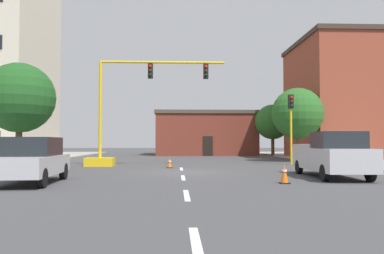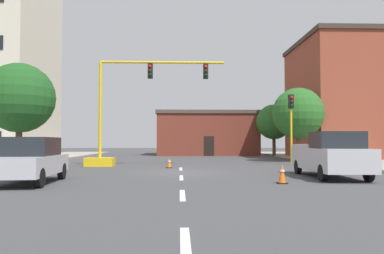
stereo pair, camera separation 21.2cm
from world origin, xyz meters
TOP-DOWN VIEW (x-y plane):
  - ground_plane at (0.00, 0.00)m, footprint 160.00×160.00m
  - sidewalk_right at (13.20, 8.00)m, footprint 6.00×56.00m
  - lane_stripe_seg_0 at (0.00, -14.00)m, footprint 0.16×2.40m
  - lane_stripe_seg_1 at (0.00, -8.50)m, footprint 0.16×2.40m
  - lane_stripe_seg_2 at (0.00, -3.00)m, footprint 0.16×2.40m
  - lane_stripe_seg_3 at (0.00, 2.50)m, footprint 0.16×2.40m
  - building_brick_center at (3.22, 27.59)m, footprint 11.92×9.64m
  - building_row_right at (17.88, 15.32)m, footprint 13.87×10.67m
  - traffic_signal_gantry at (-4.06, 5.14)m, footprint 8.93×1.20m
  - traffic_light_pole_right at (7.57, 6.22)m, footprint 0.32×0.47m
  - tree_right_mid at (9.30, 10.20)m, footprint 4.03×4.03m
  - tree_right_far at (10.23, 21.79)m, footprint 3.81×3.81m
  - tree_left_near at (-9.30, 2.57)m, footprint 4.01×4.01m
  - pickup_truck_silver at (6.53, -3.11)m, footprint 2.23×5.48m
  - sedan_silver_near_left at (-5.74, -5.08)m, footprint 2.09×4.59m
  - traffic_cone_roadside_a at (3.75, -5.52)m, footprint 0.36×0.36m
  - traffic_cone_roadside_b at (-0.69, 3.39)m, footprint 0.36×0.36m

SIDE VIEW (x-z plane):
  - ground_plane at x=0.00m, z-range 0.00..0.00m
  - lane_stripe_seg_0 at x=0.00m, z-range 0.00..0.01m
  - lane_stripe_seg_1 at x=0.00m, z-range 0.00..0.01m
  - lane_stripe_seg_2 at x=0.00m, z-range 0.00..0.01m
  - lane_stripe_seg_3 at x=0.00m, z-range 0.00..0.01m
  - sidewalk_right at x=13.20m, z-range 0.00..0.14m
  - traffic_cone_roadside_b at x=-0.69m, z-range -0.01..0.61m
  - traffic_cone_roadside_a at x=3.75m, z-range -0.01..0.75m
  - sedan_silver_near_left at x=-5.74m, z-range 0.02..1.76m
  - pickup_truck_silver at x=6.53m, z-range -0.02..1.97m
  - traffic_signal_gantry at x=-4.06m, z-range -1.18..5.65m
  - building_brick_center at x=3.22m, z-range 0.01..5.16m
  - traffic_light_pole_right at x=7.57m, z-range 1.13..5.93m
  - tree_right_far at x=10.23m, z-range 0.91..6.56m
  - tree_right_mid at x=9.30m, z-range 0.89..6.73m
  - tree_left_near at x=-9.30m, z-range 1.03..7.13m
  - building_row_right at x=17.88m, z-range 0.01..11.00m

